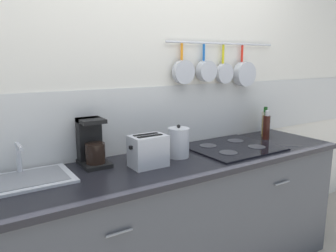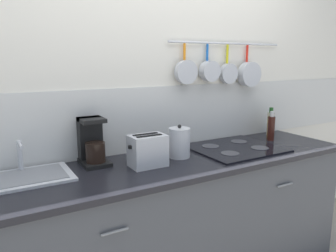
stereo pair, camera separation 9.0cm
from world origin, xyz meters
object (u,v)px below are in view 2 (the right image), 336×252
bottle_vinegar (271,126)px  toaster (148,151)px  bottle_sesame_oil (271,128)px  bottle_dish_soap (270,123)px  coffee_maker (92,144)px  kettle (179,143)px

bottle_vinegar → toaster: bearing=-173.2°
bottle_sesame_oil → bottle_dish_soap: size_ratio=0.99×
bottle_dish_soap → toaster: bearing=-170.4°
bottle_sesame_oil → bottle_vinegar: bottle_sesame_oil is taller
coffee_maker → toaster: size_ratio=1.24×
coffee_maker → bottle_vinegar: size_ratio=1.33×
kettle → bottle_sesame_oil: 0.87m
kettle → bottle_dish_soap: 1.02m
coffee_maker → kettle: coffee_maker is taller
toaster → bottle_vinegar: bottle_vinegar is taller
bottle_sesame_oil → toaster: bearing=-176.0°
toaster → bottle_dish_soap: bearing=9.6°
bottle_vinegar → bottle_dish_soap: bottle_dish_soap is taller
coffee_maker → bottle_dish_soap: size_ratio=1.21×
kettle → bottle_sesame_oil: bearing=1.3°
toaster → bottle_dish_soap: (1.27, 0.22, 0.01)m
bottle_dish_soap → kettle: bearing=-171.2°
bottle_vinegar → coffee_maker: bearing=177.1°
toaster → bottle_sesame_oil: bottle_sesame_oil is taller
bottle_sesame_oil → bottle_vinegar: (0.07, 0.06, -0.01)m
bottle_sesame_oil → bottle_dish_soap: (0.14, 0.14, 0.00)m
bottle_sesame_oil → bottle_dish_soap: 0.20m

